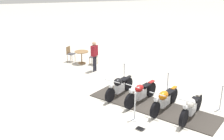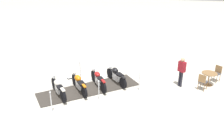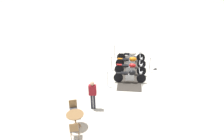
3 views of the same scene
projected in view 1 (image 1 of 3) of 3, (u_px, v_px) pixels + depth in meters
ground_plane at (152, 106)px, 11.68m from camera, size 80.00×80.00×0.00m
display_platform at (152, 106)px, 11.67m from camera, size 4.66×5.27×0.03m
motorcycle_black at (119, 86)px, 12.41m from camera, size 1.67×1.48×0.91m
motorcycle_maroon at (141, 93)px, 11.80m from camera, size 1.87×1.37×0.97m
motorcycle_copper at (164, 99)px, 11.17m from camera, size 1.81×1.48×0.94m
motorcycle_cream at (191, 107)px, 10.56m from camera, size 1.75×1.54×0.97m
stanchion_left_mid at (167, 87)px, 12.58m from camera, size 0.30×0.30×1.12m
stanchion_left_front at (124, 77)px, 13.92m from camera, size 0.35×0.35×1.07m
stanchion_left_rear at (221, 101)px, 11.26m from camera, size 0.28×0.28×1.08m
stanchion_right_mid at (135, 111)px, 10.52m from camera, size 0.32×0.32×1.14m
info_placard at (141, 128)px, 10.00m from camera, size 0.35×0.37×0.19m
cafe_table at (82, 54)px, 16.84m from camera, size 0.84×0.84×0.74m
cafe_chair_near_table at (70, 53)px, 17.17m from camera, size 0.56×0.56×0.95m
cafe_chair_across_table at (95, 56)px, 16.64m from camera, size 0.55×0.55×0.93m
bystander_person at (94, 54)px, 15.39m from camera, size 0.44×0.44×1.69m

